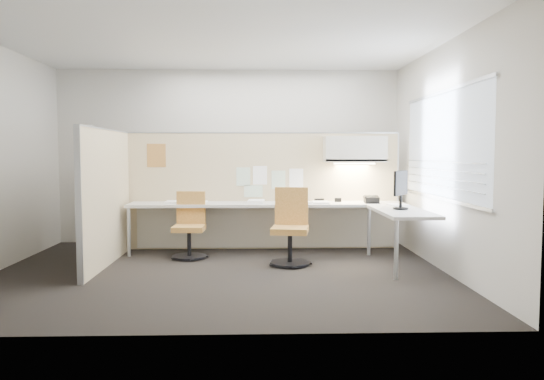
{
  "coord_description": "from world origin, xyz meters",
  "views": [
    {
      "loc": [
        0.44,
        -6.42,
        1.46
      ],
      "look_at": [
        0.66,
        0.8,
        0.95
      ],
      "focal_mm": 35.0,
      "sensor_mm": 36.0,
      "label": 1
    }
  ],
  "objects_px": {
    "monitor": "(401,187)",
    "phone": "(371,200)",
    "desk": "(290,213)",
    "chair_right": "(290,229)",
    "chair_left": "(190,227)"
  },
  "relations": [
    {
      "from": "monitor",
      "to": "phone",
      "type": "xyz_separation_m",
      "value": [
        -0.19,
        0.87,
        -0.23
      ]
    },
    {
      "from": "chair_right",
      "to": "monitor",
      "type": "distance_m",
      "value": 1.52
    },
    {
      "from": "chair_right",
      "to": "phone",
      "type": "distance_m",
      "value": 1.46
    },
    {
      "from": "phone",
      "to": "desk",
      "type": "bearing_deg",
      "value": -176.71
    },
    {
      "from": "monitor",
      "to": "desk",
      "type": "bearing_deg",
      "value": 92.79
    },
    {
      "from": "phone",
      "to": "chair_right",
      "type": "bearing_deg",
      "value": -147.88
    },
    {
      "from": "chair_left",
      "to": "phone",
      "type": "height_order",
      "value": "chair_left"
    },
    {
      "from": "desk",
      "to": "chair_left",
      "type": "relative_size",
      "value": 4.43
    },
    {
      "from": "chair_left",
      "to": "phone",
      "type": "relative_size",
      "value": 4.28
    },
    {
      "from": "desk",
      "to": "chair_right",
      "type": "height_order",
      "value": "chair_right"
    },
    {
      "from": "chair_left",
      "to": "chair_right",
      "type": "bearing_deg",
      "value": -17.38
    },
    {
      "from": "monitor",
      "to": "phone",
      "type": "relative_size",
      "value": 2.34
    },
    {
      "from": "desk",
      "to": "chair_right",
      "type": "bearing_deg",
      "value": -93.41
    },
    {
      "from": "desk",
      "to": "chair_right",
      "type": "xyz_separation_m",
      "value": [
        -0.04,
        -0.69,
        -0.14
      ]
    },
    {
      "from": "desk",
      "to": "monitor",
      "type": "distance_m",
      "value": 1.65
    }
  ]
}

